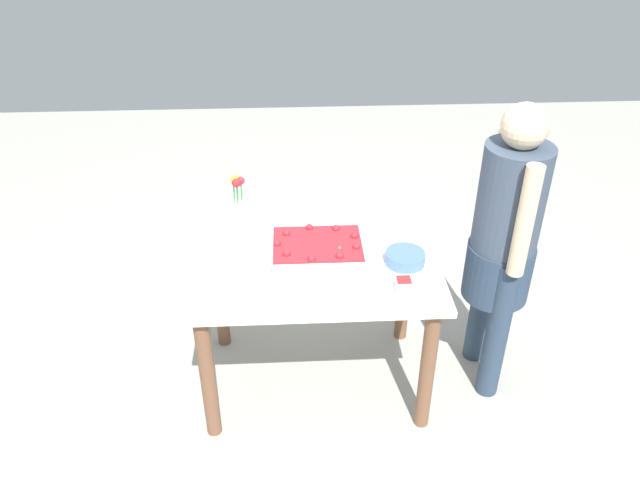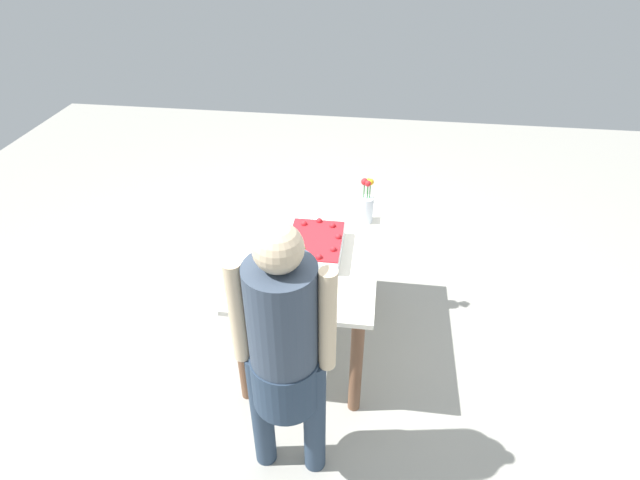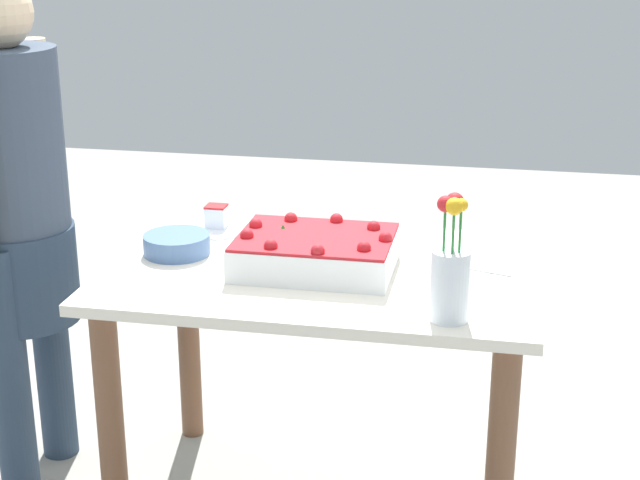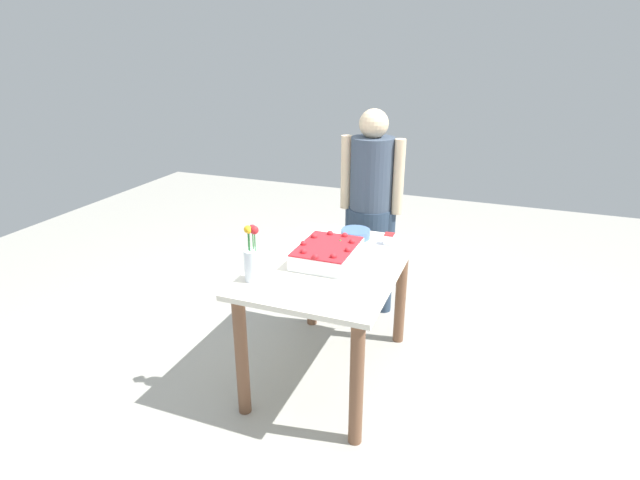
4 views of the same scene
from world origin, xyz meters
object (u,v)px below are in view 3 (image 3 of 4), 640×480
Objects in this scene: fruit_bowl at (177,244)px; person_standing at (15,208)px; serving_plate_with_slice at (217,223)px; flower_vase at (450,274)px; sheet_cake at (316,252)px; cake_knife at (477,269)px.

fruit_bowl is 0.47m from person_standing.
serving_plate_with_slice is 0.91m from flower_vase.
flower_vase is (0.73, -0.54, 0.09)m from serving_plate_with_slice.
cake_knife is at bearing 9.96° from sheet_cake.
sheet_cake reaches higher than serving_plate_with_slice.
serving_plate_with_slice is 0.14× the size of person_standing.
flower_vase is 0.84m from fruit_bowl.
sheet_cake is at bearing -0.97° from person_standing.
serving_plate_with_slice is (-0.36, 0.27, -0.03)m from sheet_cake.
flower_vase reaches higher than serving_plate_with_slice.
person_standing reaches higher than cake_knife.
sheet_cake is 0.28× the size of person_standing.
person_standing reaches higher than fruit_bowl.
sheet_cake is 0.46m from flower_vase.
person_standing is (-0.86, 0.01, 0.07)m from sheet_cake.
serving_plate_with_slice is 0.68× the size of flower_vase.
flower_vase is at bearing -22.29° from fruit_bowl.
flower_vase is (-0.05, -0.35, 0.11)m from cake_knife.
serving_plate_with_slice is 1.10× the size of cake_knife.
serving_plate_with_slice reaches higher than cake_knife.
sheet_cake is 2.24× the size of fruit_bowl.
serving_plate_with_slice is 0.80m from cake_knife.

